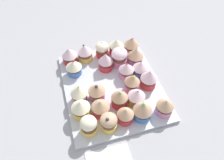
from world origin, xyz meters
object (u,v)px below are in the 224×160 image
(baking_tray, at_px, (112,86))
(cupcake_22, at_px, (149,78))
(cupcake_8, at_px, (109,122))
(cupcake_1, at_px, (74,67))
(cupcake_14, at_px, (119,57))
(cupcake_20, at_px, (135,55))
(cupcake_12, at_px, (127,114))
(cupcake_11, at_px, (118,98))
(cupcake_16, at_px, (132,82))
(cupcake_13, at_px, (117,46))
(cupcake_21, at_px, (141,68))
(cupcake_0, at_px, (70,55))
(cupcake_2, at_px, (79,93))
(cupcake_3, at_px, (81,108))
(cupcake_5, at_px, (85,52))
(cupcake_10, at_px, (104,62))
(cupcake_18, at_px, (143,110))
(cupcake_23, at_px, (165,106))
(cupcake_15, at_px, (126,70))
(cupcake_9, at_px, (102,49))
(cupcake_4, at_px, (89,125))
(cupcake_6, at_px, (97,91))
(cupcake_19, at_px, (131,44))
(cupcake_7, at_px, (100,107))
(cupcake_17, at_px, (136,97))

(baking_tray, xyz_separation_m, cupcake_22, (0.04, 0.13, 0.05))
(cupcake_8, bearing_deg, cupcake_1, -166.18)
(cupcake_14, distance_m, cupcake_20, 0.07)
(cupcake_22, bearing_deg, cupcake_12, -47.20)
(cupcake_11, bearing_deg, cupcake_16, 127.62)
(cupcake_13, distance_m, cupcake_21, 0.15)
(cupcake_8, bearing_deg, cupcake_11, 143.96)
(cupcake_0, relative_size, cupcake_1, 1.05)
(cupcake_2, relative_size, cupcake_3, 1.05)
(cupcake_5, xyz_separation_m, cupcake_10, (0.08, 0.06, 0.00))
(cupcake_14, bearing_deg, cupcake_18, -0.45)
(cupcake_18, relative_size, cupcake_23, 1.16)
(cupcake_1, relative_size, cupcake_23, 1.02)
(cupcake_15, height_order, cupcake_23, cupcake_15)
(cupcake_3, distance_m, cupcake_9, 0.29)
(baking_tray, height_order, cupcake_3, cupcake_3)
(cupcake_1, bearing_deg, cupcake_4, 0.49)
(cupcake_10, height_order, cupcake_16, same)
(cupcake_5, xyz_separation_m, cupcake_9, (0.00, 0.07, -0.00))
(cupcake_12, relative_size, cupcake_14, 0.83)
(cupcake_2, height_order, cupcake_10, cupcake_10)
(cupcake_9, bearing_deg, cupcake_5, -90.01)
(cupcake_6, relative_size, cupcake_15, 1.08)
(cupcake_4, relative_size, cupcake_15, 1.01)
(cupcake_1, height_order, cupcake_19, cupcake_19)
(cupcake_11, xyz_separation_m, cupcake_19, (-0.25, 0.14, 0.00))
(cupcake_1, bearing_deg, cupcake_8, 13.82)
(cupcake_7, height_order, cupcake_13, cupcake_13)
(cupcake_11, xyz_separation_m, cupcake_13, (-0.26, 0.07, -0.00))
(cupcake_7, xyz_separation_m, cupcake_13, (-0.27, 0.14, 0.00))
(cupcake_6, relative_size, cupcake_20, 1.03)
(cupcake_16, distance_m, cupcake_22, 0.07)
(cupcake_13, bearing_deg, cupcake_21, 20.01)
(cupcake_13, height_order, cupcake_20, cupcake_20)
(baking_tray, height_order, cupcake_16, cupcake_16)
(cupcake_1, relative_size, cupcake_8, 1.02)
(cupcake_13, distance_m, cupcake_18, 0.33)
(cupcake_10, height_order, cupcake_12, cupcake_10)
(cupcake_3, distance_m, cupcake_23, 0.28)
(cupcake_5, distance_m, cupcake_13, 0.14)
(cupcake_3, bearing_deg, cupcake_6, 127.77)
(cupcake_5, distance_m, cupcake_22, 0.28)
(cupcake_1, bearing_deg, cupcake_0, -175.50)
(cupcake_21, bearing_deg, cupcake_15, -94.91)
(cupcake_8, height_order, cupcake_19, cupcake_19)
(cupcake_11, bearing_deg, cupcake_9, 177.67)
(cupcake_2, xyz_separation_m, cupcake_17, (0.07, 0.19, -0.00))
(cupcake_5, height_order, cupcake_11, same)
(cupcake_0, bearing_deg, cupcake_1, 4.50)
(cupcake_1, bearing_deg, cupcake_12, 26.84)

